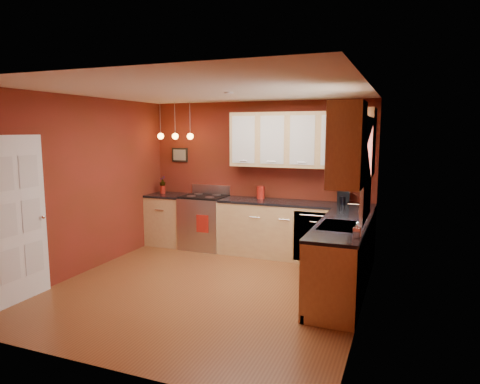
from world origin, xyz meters
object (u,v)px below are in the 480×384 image
at_px(sink, 341,227).
at_px(gas_range, 204,222).
at_px(red_canister, 261,192).
at_px(soap_pump, 357,230).
at_px(coffee_maker, 343,196).

bearing_deg(sink, gas_range, 150.22).
xyz_separation_m(gas_range, sink, (2.62, -1.50, 0.43)).
xyz_separation_m(sink, red_canister, (-1.60, 1.62, 0.13)).
xyz_separation_m(sink, soap_pump, (0.25, -0.55, 0.11)).
height_order(gas_range, soap_pump, same).
relative_size(sink, soap_pump, 4.13).
relative_size(sink, coffee_maker, 2.53).
bearing_deg(coffee_maker, soap_pump, -85.56).
bearing_deg(sink, red_canister, 134.57).
relative_size(red_canister, coffee_maker, 0.78).
relative_size(red_canister, soap_pump, 1.27).
height_order(red_canister, coffee_maker, coffee_maker).
height_order(sink, soap_pump, sink).
height_order(sink, red_canister, sink).
relative_size(gas_range, red_canister, 5.14).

